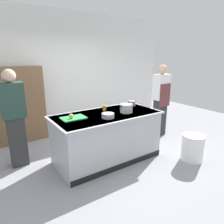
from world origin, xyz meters
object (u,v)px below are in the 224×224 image
at_px(mixing_bowl, 108,116).
at_px(trash_bin, 193,148).
at_px(person_guest, 14,117).
at_px(sauce_pan, 132,103).
at_px(juice_cup, 104,108).
at_px(stock_pot, 126,108).
at_px(bookshelf, 19,106).
at_px(onion, 71,116).
at_px(person_chef, 161,99).

xyz_separation_m(mixing_bowl, trash_bin, (1.41, -0.75, -0.69)).
relative_size(trash_bin, person_guest, 0.29).
xyz_separation_m(sauce_pan, juice_cup, (-0.68, 0.01, -0.00)).
bearing_deg(mixing_bowl, juice_cup, 65.04).
relative_size(sauce_pan, person_guest, 0.12).
distance_m(stock_pot, person_guest, 1.97).
xyz_separation_m(stock_pot, person_guest, (-1.79, 0.83, -0.07)).
bearing_deg(bookshelf, trash_bin, -48.17).
bearing_deg(juice_cup, onion, -165.64).
height_order(stock_pot, juice_cup, stock_pot).
xyz_separation_m(mixing_bowl, juice_cup, (0.21, 0.45, 0.01)).
bearing_deg(mixing_bowl, sauce_pan, 26.29).
distance_m(stock_pot, mixing_bowl, 0.48).
bearing_deg(person_chef, mixing_bowl, 107.41).
height_order(sauce_pan, juice_cup, same).
bearing_deg(bookshelf, onion, -74.03).
xyz_separation_m(mixing_bowl, bookshelf, (-1.06, 2.01, -0.09)).
height_order(sauce_pan, bookshelf, bookshelf).
distance_m(mixing_bowl, bookshelf, 2.27).
bearing_deg(stock_pot, mixing_bowl, -169.06).
height_order(stock_pot, person_chef, person_chef).
xyz_separation_m(trash_bin, person_guest, (-2.73, 1.66, 0.66)).
bearing_deg(mixing_bowl, bookshelf, 117.81).
distance_m(trash_bin, person_guest, 3.26).
relative_size(person_chef, bookshelf, 1.01).
bearing_deg(bookshelf, juice_cup, -50.73).
xyz_separation_m(onion, juice_cup, (0.77, 0.20, -0.01)).
distance_m(sauce_pan, juice_cup, 0.68).
height_order(sauce_pan, mixing_bowl, sauce_pan).
height_order(stock_pot, sauce_pan, stock_pot).
xyz_separation_m(stock_pot, mixing_bowl, (-0.47, -0.09, -0.04)).
relative_size(person_guest, bookshelf, 1.01).
height_order(onion, person_guest, person_guest).
distance_m(stock_pot, juice_cup, 0.45).
height_order(juice_cup, bookshelf, bookshelf).
height_order(mixing_bowl, person_chef, person_chef).
bearing_deg(onion, sauce_pan, 7.20).
bearing_deg(onion, trash_bin, -27.05).
bearing_deg(sauce_pan, trash_bin, -66.53).
distance_m(onion, bookshelf, 1.83).
height_order(onion, mixing_bowl, onion).
distance_m(trash_bin, bookshelf, 3.75).
relative_size(juice_cup, person_guest, 0.06).
bearing_deg(onion, juice_cup, 14.36).
bearing_deg(trash_bin, stock_pot, 138.34).
distance_m(person_chef, bookshelf, 3.28).
bearing_deg(person_chef, juice_cup, 94.21).
distance_m(sauce_pan, person_guest, 2.26).
bearing_deg(bookshelf, person_guest, -103.48).
bearing_deg(bookshelf, mixing_bowl, -62.19).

